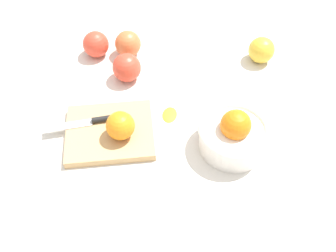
# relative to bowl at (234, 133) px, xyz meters

# --- Properties ---
(ground_plane) EXTENTS (2.40, 2.40, 0.00)m
(ground_plane) POSITION_rel_bowl_xyz_m (0.16, -0.11, -0.05)
(ground_plane) COLOR silver
(bowl) EXTENTS (0.16, 0.16, 0.11)m
(bowl) POSITION_rel_bowl_xyz_m (0.00, 0.00, 0.00)
(bowl) COLOR white
(bowl) RESTS_ON ground_plane
(cutting_board) EXTENTS (0.22, 0.20, 0.02)m
(cutting_board) POSITION_rel_bowl_xyz_m (0.28, -0.02, -0.04)
(cutting_board) COLOR tan
(cutting_board) RESTS_ON ground_plane
(orange_on_board) EXTENTS (0.07, 0.07, 0.07)m
(orange_on_board) POSITION_rel_bowl_xyz_m (0.25, -0.01, 0.01)
(orange_on_board) COLOR orange
(orange_on_board) RESTS_ON cutting_board
(knife) EXTENTS (0.15, 0.05, 0.01)m
(knife) POSITION_rel_bowl_xyz_m (0.34, -0.04, -0.02)
(knife) COLOR silver
(knife) RESTS_ON cutting_board
(apple_front_right) EXTENTS (0.07, 0.07, 0.07)m
(apple_front_right) POSITION_rel_bowl_xyz_m (0.36, -0.31, -0.01)
(apple_front_right) COLOR #D6422D
(apple_front_right) RESTS_ON ground_plane
(apple_front_right_2) EXTENTS (0.07, 0.07, 0.07)m
(apple_front_right_2) POSITION_rel_bowl_xyz_m (0.27, -0.31, -0.01)
(apple_front_right_2) COLOR #CC6638
(apple_front_right_2) RESTS_ON ground_plane
(apple_front_left) EXTENTS (0.07, 0.07, 0.07)m
(apple_front_left) POSITION_rel_bowl_xyz_m (-0.10, -0.30, -0.01)
(apple_front_left) COLOR gold
(apple_front_left) RESTS_ON ground_plane
(apple_front_right_3) EXTENTS (0.07, 0.07, 0.07)m
(apple_front_right_3) POSITION_rel_bowl_xyz_m (0.26, -0.21, -0.01)
(apple_front_right_3) COLOR #D6422D
(apple_front_right_3) RESTS_ON ground_plane
(citrus_peel) EXTENTS (0.04, 0.06, 0.01)m
(citrus_peel) POSITION_rel_bowl_xyz_m (0.15, -0.09, -0.04)
(citrus_peel) COLOR orange
(citrus_peel) RESTS_ON ground_plane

